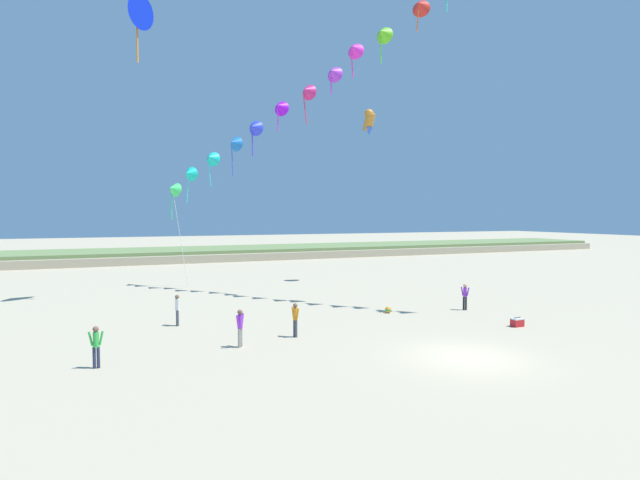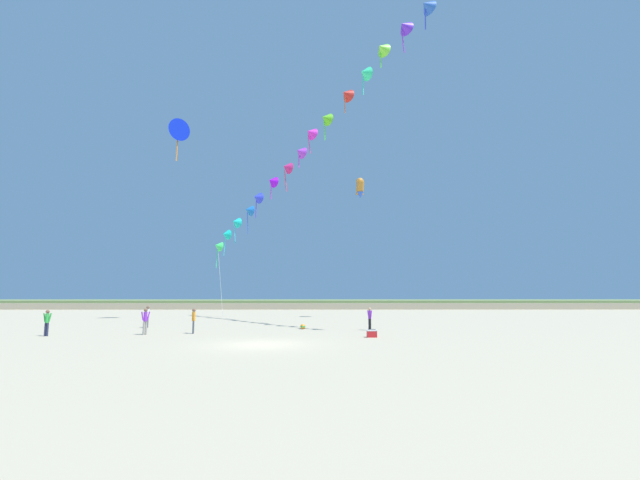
{
  "view_description": "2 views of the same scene",
  "coord_description": "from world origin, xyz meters",
  "px_view_note": "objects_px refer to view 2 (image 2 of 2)",
  "views": [
    {
      "loc": [
        -12.69,
        -15.39,
        5.54
      ],
      "look_at": [
        -0.54,
        13.38,
        3.98
      ],
      "focal_mm": 28.0,
      "sensor_mm": 36.0,
      "label": 1
    },
    {
      "loc": [
        2.79,
        -21.62,
        2.58
      ],
      "look_at": [
        2.97,
        8.68,
        6.28
      ],
      "focal_mm": 24.0,
      "sensor_mm": 36.0,
      "label": 2
    }
  ],
  "objects_px": {
    "large_kite_mid_trail": "(178,130)",
    "person_far_left": "(194,319)",
    "person_near_left": "(47,321)",
    "large_kite_low_lead": "(360,187)",
    "beach_ball": "(303,327)",
    "person_far_right": "(148,315)",
    "person_near_right": "(370,317)",
    "beach_cooler": "(372,334)",
    "person_mid_center": "(145,319)"
  },
  "relations": [
    {
      "from": "person_near_left",
      "to": "person_far_left",
      "type": "bearing_deg",
      "value": 10.64
    },
    {
      "from": "large_kite_low_lead",
      "to": "person_far_left",
      "type": "bearing_deg",
      "value": -128.07
    },
    {
      "from": "person_far_right",
      "to": "beach_cooler",
      "type": "height_order",
      "value": "person_far_right"
    },
    {
      "from": "person_near_right",
      "to": "person_mid_center",
      "type": "xyz_separation_m",
      "value": [
        -14.1,
        -3.0,
        0.03
      ]
    },
    {
      "from": "person_near_left",
      "to": "beach_cooler",
      "type": "relative_size",
      "value": 2.66
    },
    {
      "from": "large_kite_low_lead",
      "to": "beach_ball",
      "type": "xyz_separation_m",
      "value": [
        -5.39,
        -12.32,
        -13.11
      ]
    },
    {
      "from": "person_near_right",
      "to": "beach_cooler",
      "type": "distance_m",
      "value": 4.59
    },
    {
      "from": "person_far_left",
      "to": "person_far_right",
      "type": "distance_m",
      "value": 6.45
    },
    {
      "from": "person_near_left",
      "to": "beach_ball",
      "type": "height_order",
      "value": "person_near_left"
    },
    {
      "from": "person_far_left",
      "to": "large_kite_mid_trail",
      "type": "xyz_separation_m",
      "value": [
        -5.86,
        12.85,
        17.36
      ]
    },
    {
      "from": "person_far_left",
      "to": "person_far_right",
      "type": "relative_size",
      "value": 0.99
    },
    {
      "from": "person_near_right",
      "to": "person_mid_center",
      "type": "height_order",
      "value": "person_mid_center"
    },
    {
      "from": "person_near_left",
      "to": "beach_ball",
      "type": "distance_m",
      "value": 15.75
    },
    {
      "from": "person_far_left",
      "to": "beach_cooler",
      "type": "height_order",
      "value": "person_far_left"
    },
    {
      "from": "person_mid_center",
      "to": "beach_ball",
      "type": "height_order",
      "value": "person_mid_center"
    },
    {
      "from": "person_far_left",
      "to": "beach_cooler",
      "type": "distance_m",
      "value": 11.18
    },
    {
      "from": "person_near_right",
      "to": "beach_cooler",
      "type": "relative_size",
      "value": 2.67
    },
    {
      "from": "person_near_left",
      "to": "large_kite_low_lead",
      "type": "distance_m",
      "value": 29.34
    },
    {
      "from": "person_mid_center",
      "to": "beach_ball",
      "type": "relative_size",
      "value": 4.41
    },
    {
      "from": "person_mid_center",
      "to": "beach_cooler",
      "type": "bearing_deg",
      "value": -6.35
    },
    {
      "from": "person_near_right",
      "to": "large_kite_mid_trail",
      "type": "height_order",
      "value": "large_kite_mid_trail"
    },
    {
      "from": "person_near_right",
      "to": "large_kite_low_lead",
      "type": "bearing_deg",
      "value": 86.58
    },
    {
      "from": "large_kite_mid_trail",
      "to": "beach_cooler",
      "type": "xyz_separation_m",
      "value": [
        16.79,
        -15.12,
        -18.04
      ]
    },
    {
      "from": "person_near_left",
      "to": "large_kite_mid_trail",
      "type": "distance_m",
      "value": 22.68
    },
    {
      "from": "person_near_right",
      "to": "large_kite_mid_trail",
      "type": "distance_m",
      "value": 26.66
    },
    {
      "from": "person_far_left",
      "to": "person_far_right",
      "type": "bearing_deg",
      "value": 136.15
    },
    {
      "from": "person_far_right",
      "to": "person_near_right",
      "type": "bearing_deg",
      "value": -7.9
    },
    {
      "from": "person_far_left",
      "to": "person_far_right",
      "type": "xyz_separation_m",
      "value": [
        -4.65,
        4.47,
        0.01
      ]
    },
    {
      "from": "person_near_right",
      "to": "person_near_left",
      "type": "bearing_deg",
      "value": -169.05
    },
    {
      "from": "person_far_left",
      "to": "large_kite_mid_trail",
      "type": "relative_size",
      "value": 0.37
    },
    {
      "from": "large_kite_low_lead",
      "to": "large_kite_mid_trail",
      "type": "height_order",
      "value": "large_kite_mid_trail"
    },
    {
      "from": "person_mid_center",
      "to": "beach_cooler",
      "type": "relative_size",
      "value": 2.77
    },
    {
      "from": "large_kite_low_lead",
      "to": "beach_cooler",
      "type": "relative_size",
      "value": 3.69
    },
    {
      "from": "person_far_right",
      "to": "large_kite_mid_trail",
      "type": "distance_m",
      "value": 19.31
    },
    {
      "from": "beach_cooler",
      "to": "person_far_left",
      "type": "bearing_deg",
      "value": 168.25
    },
    {
      "from": "large_kite_low_lead",
      "to": "beach_cooler",
      "type": "height_order",
      "value": "large_kite_low_lead"
    },
    {
      "from": "person_near_left",
      "to": "person_mid_center",
      "type": "relative_size",
      "value": 0.96
    },
    {
      "from": "person_near_left",
      "to": "person_far_right",
      "type": "xyz_separation_m",
      "value": [
        3.58,
        6.01,
        0.02
      ]
    },
    {
      "from": "person_near_right",
      "to": "beach_cooler",
      "type": "bearing_deg",
      "value": -95.54
    },
    {
      "from": "person_far_right",
      "to": "large_kite_low_lead",
      "type": "height_order",
      "value": "large_kite_low_lead"
    },
    {
      "from": "person_near_right",
      "to": "large_kite_mid_trail",
      "type": "bearing_deg",
      "value": 148.38
    },
    {
      "from": "beach_ball",
      "to": "person_near_left",
      "type": "bearing_deg",
      "value": -162.41
    },
    {
      "from": "large_kite_low_lead",
      "to": "beach_ball",
      "type": "relative_size",
      "value": 5.87
    },
    {
      "from": "person_near_left",
      "to": "person_near_right",
      "type": "distance_m",
      "value": 19.96
    },
    {
      "from": "person_mid_center",
      "to": "large_kite_mid_trail",
      "type": "height_order",
      "value": "large_kite_mid_trail"
    },
    {
      "from": "person_far_left",
      "to": "large_kite_mid_trail",
      "type": "distance_m",
      "value": 22.38
    },
    {
      "from": "large_kite_mid_trail",
      "to": "person_far_left",
      "type": "bearing_deg",
      "value": -65.48
    },
    {
      "from": "person_near_left",
      "to": "person_far_left",
      "type": "xyz_separation_m",
      "value": [
        8.23,
        1.55,
        0.01
      ]
    },
    {
      "from": "person_far_right",
      "to": "beach_ball",
      "type": "distance_m",
      "value": 11.51
    },
    {
      "from": "person_near_left",
      "to": "person_far_right",
      "type": "distance_m",
      "value": 7.0
    }
  ]
}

